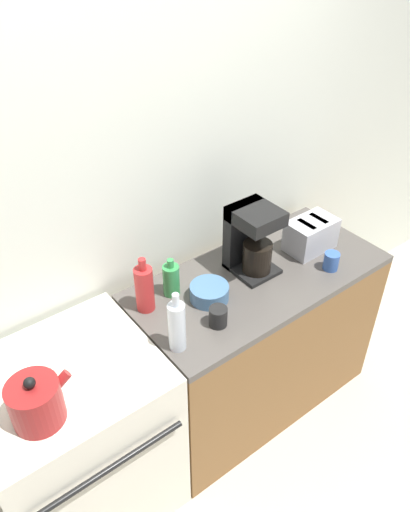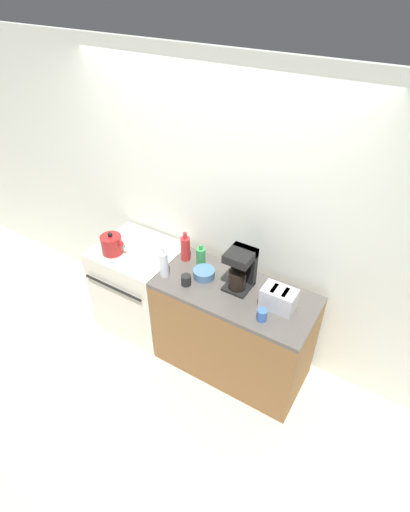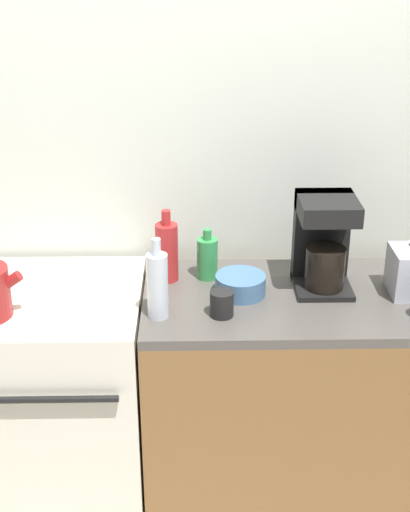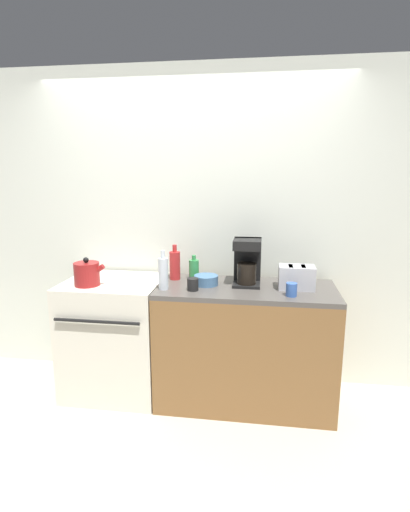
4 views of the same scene
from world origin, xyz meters
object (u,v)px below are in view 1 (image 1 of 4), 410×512
at_px(bottle_red, 144,288).
at_px(coffee_maker, 251,238).
at_px(kettle, 36,402).
at_px(toaster, 311,235).
at_px(stove, 79,439).
at_px(cup_black, 218,317).
at_px(bottle_green, 171,280).
at_px(cup_blue, 331,261).
at_px(bottle_clear, 177,326).
at_px(bowl, 209,292).

bearing_deg(bottle_red, coffee_maker, -6.05).
bearing_deg(kettle, toaster, 5.05).
bearing_deg(coffee_maker, stove, -176.72).
relative_size(coffee_maker, cup_black, 3.85).
distance_m(coffee_maker, bottle_green, 0.44).
relative_size(cup_blue, cup_black, 1.02).
bearing_deg(toaster, bottle_clear, -170.84).
height_order(kettle, bottle_green, kettle).
bearing_deg(cup_blue, coffee_maker, 141.10).
xyz_separation_m(coffee_maker, cup_blue, (0.32, -0.26, -0.13)).
height_order(kettle, bottle_clear, bottle_clear).
distance_m(coffee_maker, cup_blue, 0.43).
bearing_deg(cup_black, bottle_clear, -179.50).
distance_m(cup_blue, bowl, 0.65).
relative_size(kettle, bottle_red, 0.86).
xyz_separation_m(bottle_clear, cup_blue, (0.91, -0.03, -0.07)).
distance_m(stove, bottle_green, 0.83).
bearing_deg(cup_black, bowl, 64.84).
relative_size(stove, cup_blue, 9.91).
xyz_separation_m(toaster, coffee_maker, (-0.36, 0.07, 0.09)).
height_order(bottle_red, cup_blue, bottle_red).
xyz_separation_m(toaster, cup_black, (-0.74, -0.15, -0.04)).
height_order(bottle_green, cup_black, bottle_green).
bearing_deg(bottle_red, stove, -165.65).
xyz_separation_m(kettle, bowl, (0.88, 0.14, -0.05)).
bearing_deg(bottle_clear, kettle, 178.30).
bearing_deg(bottle_green, coffee_maker, -9.88).
relative_size(kettle, bowl, 1.30).
bearing_deg(cup_blue, kettle, 178.10).
distance_m(bottle_red, bottle_green, 0.16).
bearing_deg(stove, bottle_clear, -20.12).
bearing_deg(bottle_green, cup_black, -81.71).
bearing_deg(toaster, kettle, -174.95).
bearing_deg(stove, kettle, -134.71).
bearing_deg(bowl, bottle_red, 155.02).
relative_size(kettle, toaster, 0.93).
xyz_separation_m(stove, bottle_green, (0.62, 0.13, 0.53)).
bearing_deg(bottle_clear, bowl, 28.75).
distance_m(coffee_maker, cup_black, 0.46).
distance_m(kettle, bowl, 0.90).
bearing_deg(kettle, bottle_green, 20.04).
bearing_deg(stove, cup_black, -13.71).
bearing_deg(bowl, bottle_clear, -151.25).
bearing_deg(coffee_maker, bottle_red, 173.95).
relative_size(bottle_clear, bowl, 1.59).
bearing_deg(cup_black, coffee_maker, 30.39).
xyz_separation_m(coffee_maker, bottle_green, (-0.42, 0.07, -0.10)).
distance_m(stove, kettle, 0.58).
bearing_deg(bottle_clear, coffee_maker, 20.61).
height_order(stove, bottle_green, bottle_green).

